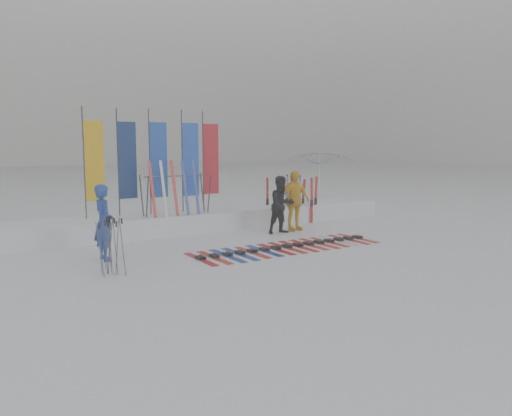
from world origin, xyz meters
TOP-DOWN VIEW (x-y plane):
  - ground at (0.00, 0.00)m, footprint 120.00×120.00m
  - snow_bank at (0.00, 4.60)m, footprint 14.00×1.60m
  - person_blue at (-3.87, 1.86)m, footprint 0.47×0.68m
  - person_black at (1.75, 2.58)m, footprint 0.89×0.71m
  - person_yellow at (2.40, 2.82)m, footprint 1.15×0.54m
  - tent_canopy at (5.51, 5.30)m, footprint 3.04×3.09m
  - ski_row at (0.60, 0.70)m, footprint 5.24×1.69m
  - pole_cluster at (-4.12, 0.52)m, footprint 0.53×0.86m
  - feather_flags at (-1.36, 4.84)m, footprint 4.40×0.27m
  - ski_rack at (-1.03, 4.20)m, footprint 2.04×0.80m
  - upright_skis at (3.48, 4.32)m, footprint 1.56×1.11m

SIDE VIEW (x-z plane):
  - ground at x=0.00m, z-range 0.00..0.00m
  - ski_row at x=0.60m, z-range 0.00..0.07m
  - snow_bank at x=0.00m, z-range 0.00..0.60m
  - pole_cluster at x=-4.12m, z-range -0.03..1.23m
  - upright_skis at x=3.48m, z-range -0.04..1.62m
  - person_black at x=1.75m, z-range 0.00..1.77m
  - person_blue at x=-3.87m, z-range 0.00..1.81m
  - person_yellow at x=2.40m, z-range 0.00..1.92m
  - tent_canopy at x=5.51m, z-range 0.00..2.55m
  - ski_rack at x=-1.03m, z-range 0.77..2.00m
  - feather_flags at x=-1.36m, z-range 0.64..3.84m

